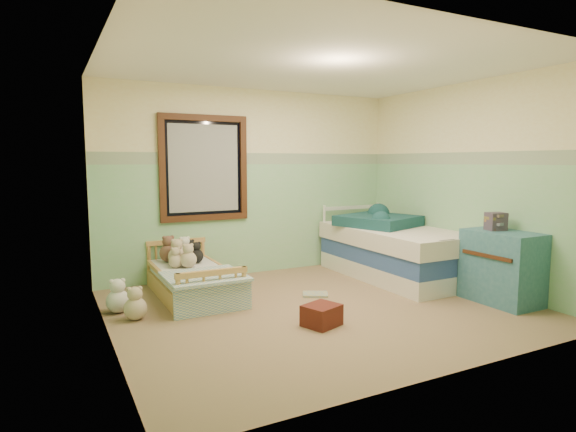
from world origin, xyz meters
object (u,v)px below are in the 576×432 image
red_pillow (322,315)px  floor_book (315,294)px  dresser (502,267)px  plush_floor_cream (118,301)px  toddler_bed_frame (193,287)px  plush_floor_tan (135,309)px  twin_bed_frame (394,269)px

red_pillow → floor_book: red_pillow is taller
dresser → floor_book: 2.07m
floor_book → plush_floor_cream: bearing=-161.8°
toddler_bed_frame → red_pillow: bearing=-62.6°
red_pillow → dresser: bearing=-6.9°
red_pillow → plush_floor_cream: bearing=142.2°
toddler_bed_frame → plush_floor_cream: 0.89m
floor_book → dresser: bearing=-6.1°
plush_floor_tan → dresser: dresser is taller
dresser → red_pillow: (-2.13, 0.26, -0.29)m
toddler_bed_frame → plush_floor_tan: bearing=-142.0°
toddler_bed_frame → red_pillow: 1.73m
dresser → red_pillow: size_ratio=2.47×
plush_floor_cream → plush_floor_tan: bearing=-69.1°
toddler_bed_frame → plush_floor_tan: (-0.73, -0.57, 0.01)m
toddler_bed_frame → plush_floor_tan: size_ratio=6.74×
plush_floor_cream → floor_book: plush_floor_cream is taller
dresser → toddler_bed_frame: bearing=148.5°
plush_floor_cream → red_pillow: (1.65, -1.28, -0.02)m
red_pillow → toddler_bed_frame: bearing=117.4°
toddler_bed_frame → floor_book: toddler_bed_frame is taller
plush_floor_cream → plush_floor_tan: (0.12, -0.31, -0.01)m
dresser → plush_floor_tan: bearing=161.5°
toddler_bed_frame → dresser: dresser is taller
twin_bed_frame → dresser: (0.29, -1.43, 0.28)m
toddler_bed_frame → plush_floor_cream: plush_floor_cream is taller
twin_bed_frame → dresser: size_ratio=2.63×
plush_floor_cream → red_pillow: size_ratio=0.75×
plush_floor_cream → floor_book: bearing=-10.3°
twin_bed_frame → plush_floor_cream: bearing=178.2°
plush_floor_cream → dresser: bearing=-22.1°
red_pillow → floor_book: 1.01m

